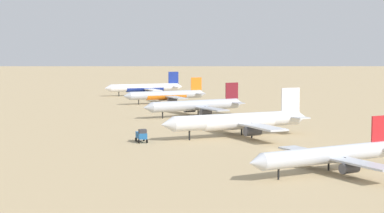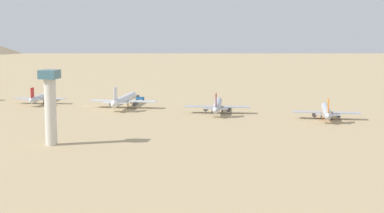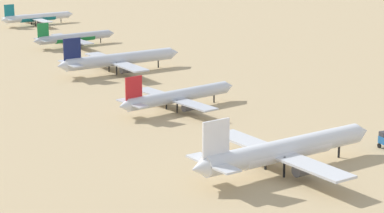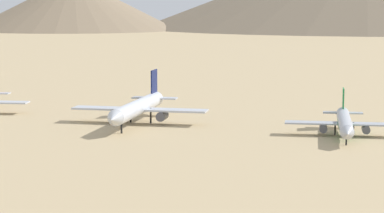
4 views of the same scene
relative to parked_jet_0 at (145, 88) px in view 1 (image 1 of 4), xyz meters
The scene contains 7 objects.
ground_plane 200.50m from the parked_jet_0, 81.08° to the left, with size 2409.88×2409.88×0.00m, color tan.
parked_jet_0 is the anchor object (origin of this frame).
parked_jet_1 55.37m from the parked_jet_0, 82.28° to the left, with size 43.24×35.05×12.49m.
parked_jet_2 115.62m from the parked_jet_0, 81.54° to the left, with size 44.83×36.53×12.93m.
parked_jet_3 174.48m from the parked_jet_0, 80.77° to the left, with size 49.71×40.34×14.35m.
parked_jet_4 231.79m from the parked_jet_0, 81.14° to the left, with size 40.09×32.67×11.56m.
service_truck 181.11m from the parked_jet_0, 71.12° to the left, with size 3.15×5.41×3.90m.
Camera 1 is at (81.86, 139.07, 26.08)m, focal length 57.96 mm.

